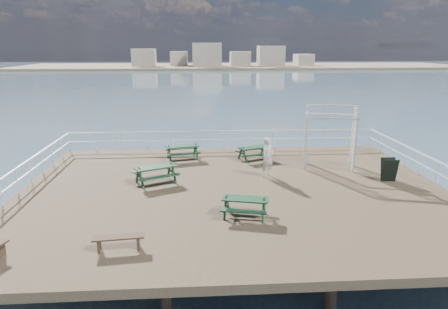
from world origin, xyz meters
TOP-DOWN VIEW (x-y plane):
  - ground at (0.00, 0.00)m, footprint 18.00×14.00m
  - sea_backdrop at (12.54, 134.07)m, footprint 300.00×300.00m
  - railing at (-0.07, 2.57)m, footprint 17.77×13.76m
  - picnic_table_a at (-3.36, 1.04)m, footprint 2.21×2.05m
  - picnic_table_b at (-2.32, 4.84)m, footprint 1.98×1.73m
  - picnic_table_c at (1.48, 4.48)m, footprint 1.99×1.82m
  - picnic_table_d at (0.15, -2.79)m, footprint 1.86×1.63m
  - flat_bench_near at (-3.87, -4.95)m, footprint 1.54×0.51m
  - trellis_arbor at (5.00, 2.91)m, footprint 2.77×1.92m
  - sandwich_board at (7.00, 0.55)m, footprint 0.67×0.51m
  - person at (1.71, 1.62)m, footprint 0.80×0.73m

SIDE VIEW (x-z plane):
  - sea_backdrop at x=12.54m, z-range -5.11..4.09m
  - ground at x=0.00m, z-range -0.30..0.00m
  - flat_bench_near at x=-3.87m, z-range 0.11..0.54m
  - picnic_table_d at x=0.15m, z-range 0.11..0.89m
  - picnic_table_c at x=1.48m, z-range 0.11..0.90m
  - sandwich_board at x=7.00m, z-range -0.01..1.06m
  - picnic_table_b at x=-2.32m, z-range 0.12..0.96m
  - picnic_table_a at x=-3.36m, z-range 0.12..0.98m
  - railing at x=-0.07m, z-range 0.32..1.42m
  - person at x=1.71m, z-range 0.00..1.82m
  - trellis_arbor at x=5.00m, z-range -0.17..2.95m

